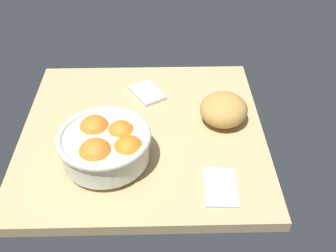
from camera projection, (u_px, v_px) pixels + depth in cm
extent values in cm
cube|color=tan|center=(143.00, 133.00, 111.90)|extent=(64.22, 66.44, 3.00)
cylinder|color=silver|center=(107.00, 159.00, 100.95)|extent=(8.37, 8.37, 1.54)
cylinder|color=silver|center=(105.00, 147.00, 98.18)|extent=(21.42, 21.42, 7.02)
torus|color=silver|center=(104.00, 136.00, 95.91)|extent=(23.02, 23.02, 1.60)
sphere|color=orange|center=(96.00, 155.00, 93.39)|extent=(8.35, 8.35, 8.35)
sphere|color=orange|center=(121.00, 135.00, 99.17)|extent=(7.32, 7.32, 7.32)
sphere|color=orange|center=(95.00, 131.00, 100.14)|extent=(8.07, 8.07, 8.07)
sphere|color=orange|center=(129.00, 151.00, 94.69)|extent=(7.66, 7.66, 7.66)
ellipsoid|color=tan|center=(224.00, 110.00, 110.96)|extent=(17.92, 18.02, 8.37)
cube|color=silver|center=(147.00, 93.00, 123.13)|extent=(13.44, 12.07, 1.16)
cube|color=#B8B6C3|center=(221.00, 186.00, 94.58)|extent=(12.47, 8.13, 0.91)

